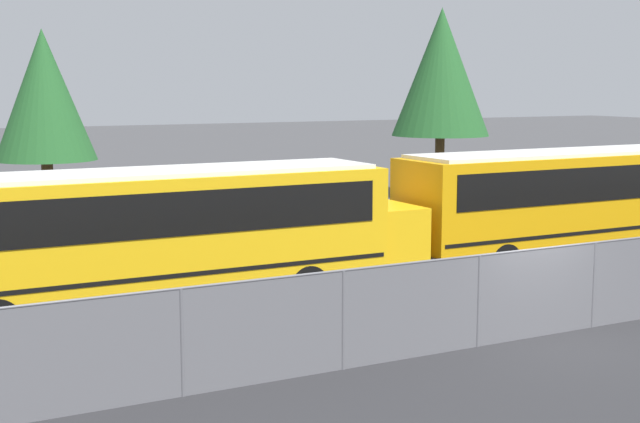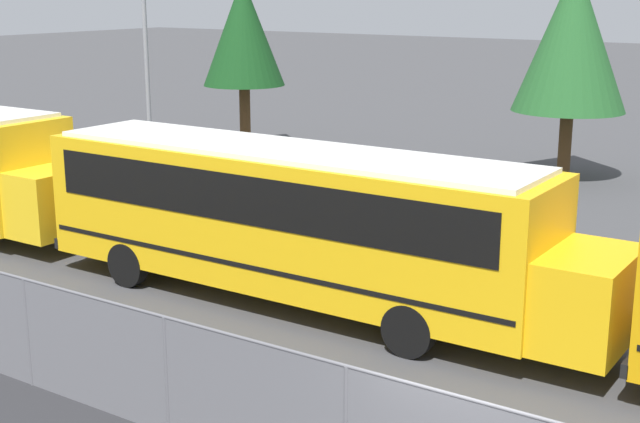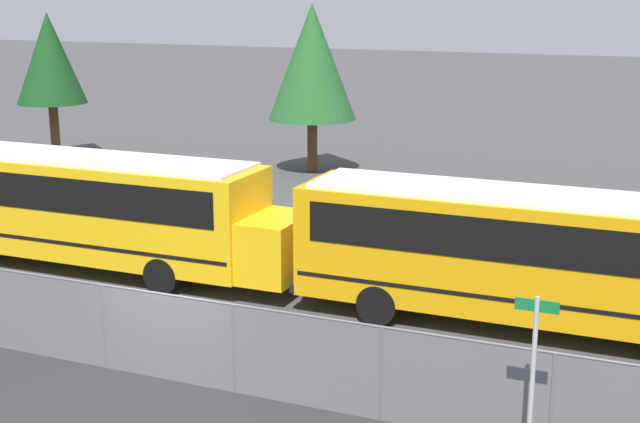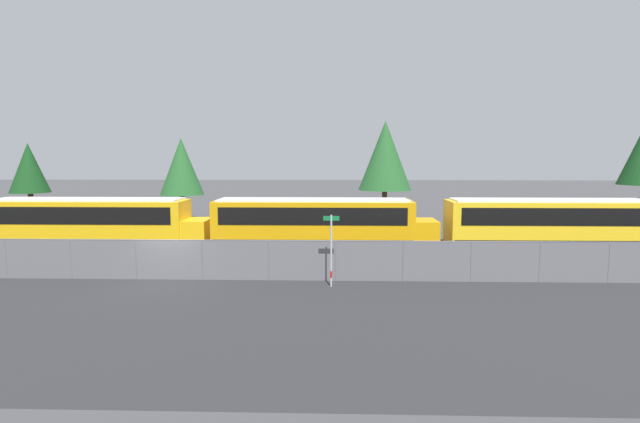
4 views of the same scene
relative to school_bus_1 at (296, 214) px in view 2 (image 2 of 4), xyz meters
The scene contains 4 objects.
school_bus_1 is the anchor object (origin of this frame).
light_pole 16.11m from the school_bus_1, 144.92° to the left, with size 0.60×0.24×7.55m.
tree_0 15.71m from the school_bus_1, 88.29° to the left, with size 3.82×3.82×7.33m.
tree_3 18.55m from the school_bus_1, 131.60° to the left, with size 3.26×3.26×6.87m.
Camera 2 is at (3.89, -8.79, 6.49)m, focal length 50.00 mm.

